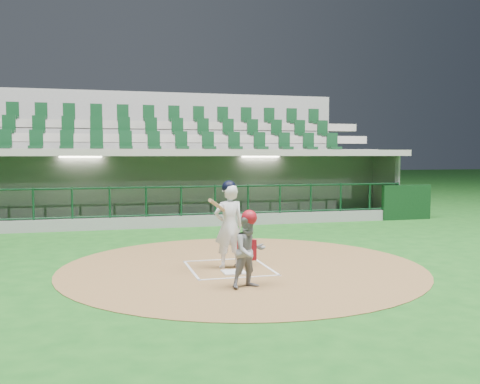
% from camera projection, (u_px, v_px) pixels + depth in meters
% --- Properties ---
extents(ground, '(120.00, 120.00, 0.00)m').
position_uv_depth(ground, '(226.00, 266.00, 10.78)').
color(ground, '#164E17').
rests_on(ground, ground).
extents(dirt_circle, '(7.20, 7.20, 0.01)m').
position_uv_depth(dirt_circle, '(242.00, 267.00, 10.66)').
color(dirt_circle, brown).
rests_on(dirt_circle, ground).
extents(home_plate, '(0.43, 0.43, 0.02)m').
position_uv_depth(home_plate, '(234.00, 272.00, 10.10)').
color(home_plate, silver).
rests_on(home_plate, dirt_circle).
extents(batter_box_chalk, '(1.55, 1.80, 0.01)m').
position_uv_depth(batter_box_chalk, '(229.00, 268.00, 10.49)').
color(batter_box_chalk, silver).
rests_on(batter_box_chalk, ground).
extents(dugout_structure, '(16.40, 3.70, 3.00)m').
position_uv_depth(dugout_structure, '(177.00, 192.00, 18.31)').
color(dugout_structure, slate).
rests_on(dugout_structure, ground).
extents(seating_deck, '(17.00, 6.72, 5.15)m').
position_uv_depth(seating_deck, '(163.00, 175.00, 21.20)').
color(seating_deck, gray).
rests_on(seating_deck, ground).
extents(batter, '(0.86, 0.87, 1.73)m').
position_uv_depth(batter, '(229.00, 224.00, 10.47)').
color(batter, silver).
rests_on(batter, dirt_circle).
extents(catcher, '(0.70, 0.60, 1.31)m').
position_uv_depth(catcher, '(249.00, 250.00, 8.93)').
color(catcher, gray).
rests_on(catcher, dirt_circle).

